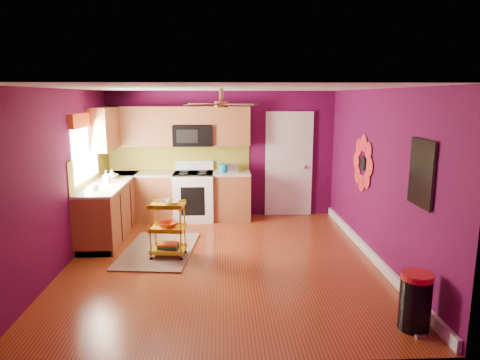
{
  "coord_description": "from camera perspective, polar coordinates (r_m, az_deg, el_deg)",
  "views": [
    {
      "loc": [
        -0.0,
        -5.99,
        2.39
      ],
      "look_at": [
        0.28,
        0.4,
        1.14
      ],
      "focal_mm": 32.0,
      "sensor_mm": 36.0,
      "label": 1
    }
  ],
  "objects": [
    {
      "name": "ground",
      "position": [
        6.45,
        -2.33,
        -10.66
      ],
      "size": [
        5.0,
        5.0,
        0.0
      ],
      "primitive_type": "plane",
      "color": "maroon",
      "rests_on": "ground"
    },
    {
      "name": "room_envelope",
      "position": [
        6.04,
        -2.19,
        3.88
      ],
      "size": [
        4.54,
        5.04,
        2.52
      ],
      "color": "#510938",
      "rests_on": "ground"
    },
    {
      "name": "lower_cabinets",
      "position": [
        8.16,
        -11.91,
        -3.02
      ],
      "size": [
        2.81,
        2.31,
        0.94
      ],
      "color": "brown",
      "rests_on": "ground"
    },
    {
      "name": "electric_range",
      "position": [
        8.4,
        -6.17,
        -2.09
      ],
      "size": [
        0.76,
        0.66,
        1.13
      ],
      "color": "white",
      "rests_on": "ground"
    },
    {
      "name": "upper_cabinetry",
      "position": [
        8.28,
        -11.18,
        6.79
      ],
      "size": [
        2.8,
        2.3,
        1.26
      ],
      "color": "brown",
      "rests_on": "ground"
    },
    {
      "name": "left_window",
      "position": [
        7.41,
        -19.96,
        5.37
      ],
      "size": [
        0.08,
        1.35,
        1.08
      ],
      "color": "white",
      "rests_on": "ground"
    },
    {
      "name": "panel_door",
      "position": [
        8.68,
        6.52,
        1.97
      ],
      "size": [
        0.95,
        0.11,
        2.15
      ],
      "color": "white",
      "rests_on": "ground"
    },
    {
      "name": "right_wall_art",
      "position": [
        6.15,
        18.81,
        1.64
      ],
      "size": [
        0.04,
        2.74,
        1.04
      ],
      "color": "black",
      "rests_on": "ground"
    },
    {
      "name": "ceiling_fan",
      "position": [
        6.19,
        -2.5,
        10.15
      ],
      "size": [
        1.01,
        1.01,
        0.26
      ],
      "color": "#BF8C3F",
      "rests_on": "ground"
    },
    {
      "name": "shag_rug",
      "position": [
        6.93,
        -10.77,
        -9.17
      ],
      "size": [
        1.22,
        1.81,
        0.02
      ],
      "primitive_type": "cube",
      "rotation": [
        0.0,
        0.0,
        -0.1
      ],
      "color": "black",
      "rests_on": "ground"
    },
    {
      "name": "rolling_cart",
      "position": [
        6.51,
        -9.56,
        -6.23
      ],
      "size": [
        0.54,
        0.42,
        0.92
      ],
      "color": "gold",
      "rests_on": "ground"
    },
    {
      "name": "trash_can",
      "position": [
        4.94,
        22.33,
        -14.73
      ],
      "size": [
        0.36,
        0.38,
        0.62
      ],
      "color": "black",
      "rests_on": "ground"
    },
    {
      "name": "teal_kettle",
      "position": [
        8.28,
        -2.25,
        1.58
      ],
      "size": [
        0.18,
        0.18,
        0.21
      ],
      "color": "#12708B",
      "rests_on": "lower_cabinets"
    },
    {
      "name": "toaster",
      "position": [
        8.31,
        -1.11,
        1.67
      ],
      "size": [
        0.22,
        0.15,
        0.18
      ],
      "primitive_type": "cube",
      "color": "beige",
      "rests_on": "lower_cabinets"
    },
    {
      "name": "soap_bottle_a",
      "position": [
        7.6,
        -17.41,
        0.38
      ],
      "size": [
        0.09,
        0.1,
        0.21
      ],
      "primitive_type": "imported",
      "color": "#EA3F72",
      "rests_on": "lower_cabinets"
    },
    {
      "name": "soap_bottle_b",
      "position": [
        8.01,
        -16.73,
        0.8
      ],
      "size": [
        0.13,
        0.13,
        0.17
      ],
      "primitive_type": "imported",
      "color": "white",
      "rests_on": "lower_cabinets"
    },
    {
      "name": "counter_dish",
      "position": [
        8.0,
        -16.92,
        0.41
      ],
      "size": [
        0.28,
        0.28,
        0.07
      ],
      "primitive_type": "imported",
      "color": "white",
      "rests_on": "lower_cabinets"
    },
    {
      "name": "counter_cup",
      "position": [
        7.05,
        -18.83,
        -0.98
      ],
      "size": [
        0.12,
        0.12,
        0.1
      ],
      "primitive_type": "imported",
      "color": "white",
      "rests_on": "lower_cabinets"
    }
  ]
}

